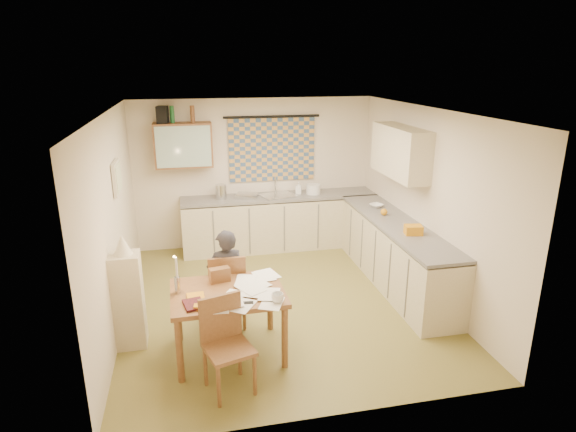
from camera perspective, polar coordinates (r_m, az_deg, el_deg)
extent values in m
cube|color=brown|center=(6.54, -0.86, -10.10)|extent=(4.00, 4.50, 0.02)
cube|color=white|center=(5.81, -0.97, 12.45)|extent=(4.00, 4.50, 0.02)
cube|color=beige|center=(8.22, -3.99, 5.07)|extent=(4.00, 0.02, 2.50)
cube|color=beige|center=(4.02, 5.44, -8.88)|extent=(4.00, 0.02, 2.50)
cube|color=beige|center=(6.02, -20.02, -0.72)|extent=(0.02, 4.50, 2.50)
cube|color=beige|center=(6.73, 16.14, 1.54)|extent=(0.02, 4.50, 2.50)
cube|color=#385378|center=(8.14, -1.90, 7.86)|extent=(1.45, 0.03, 1.05)
cylinder|color=black|center=(8.05, -1.91, 11.70)|extent=(1.60, 0.04, 0.04)
cube|color=brown|center=(7.86, -12.29, 8.22)|extent=(0.90, 0.34, 0.70)
cube|color=#99B2A5|center=(7.69, -12.29, 8.01)|extent=(0.84, 0.02, 0.64)
cube|color=#C1B28B|center=(6.99, 13.15, 7.43)|extent=(0.34, 1.30, 0.70)
cube|color=beige|center=(6.28, -19.64, 4.33)|extent=(0.04, 0.50, 0.40)
cube|color=white|center=(6.28, -19.42, 4.35)|extent=(0.01, 0.42, 0.32)
cube|color=#C1B28B|center=(8.20, -0.86, -0.86)|extent=(3.30, 0.60, 0.86)
cube|color=#5B5856|center=(8.07, -0.87, 2.31)|extent=(3.30, 0.62, 0.04)
cube|color=#C1B28B|center=(7.04, 12.52, -4.52)|extent=(0.60, 2.95, 0.86)
cube|color=#5B5856|center=(6.88, 12.77, -0.90)|extent=(0.62, 2.95, 0.04)
cube|color=white|center=(6.20, 16.45, -8.11)|extent=(0.56, 0.56, 0.84)
cube|color=black|center=(6.03, 16.81, -4.38)|extent=(0.53, 0.53, 0.03)
cube|color=silver|center=(8.06, -1.18, 2.16)|extent=(0.66, 0.59, 0.10)
cylinder|color=silver|center=(8.19, -1.51, 3.69)|extent=(0.03, 0.03, 0.28)
cube|color=silver|center=(7.97, -4.88, 2.42)|extent=(0.43, 0.39, 0.06)
cylinder|color=silver|center=(7.90, -7.94, 2.87)|extent=(0.18, 0.18, 0.24)
cylinder|color=white|center=(8.16, 3.02, 3.20)|extent=(0.27, 0.27, 0.16)
imported|color=white|center=(8.15, 1.28, 3.35)|extent=(0.16, 0.16, 0.20)
imported|color=white|center=(7.52, 10.43, 1.22)|extent=(0.33, 0.33, 0.05)
cube|color=orange|center=(6.43, 14.65, -1.60)|extent=(0.25, 0.20, 0.12)
sphere|color=orange|center=(7.14, 11.31, 0.47)|extent=(0.10, 0.10, 0.10)
cube|color=black|center=(7.80, -14.65, 11.55)|extent=(0.19, 0.22, 0.26)
cylinder|color=#195926|center=(7.80, -13.58, 11.62)|extent=(0.07, 0.07, 0.26)
cylinder|color=brown|center=(7.80, -11.26, 11.77)|extent=(0.08, 0.08, 0.26)
cube|color=brown|center=(5.18, -7.17, -9.05)|extent=(1.20, 0.92, 0.05)
cube|color=brown|center=(5.86, -7.24, -8.63)|extent=(0.44, 0.44, 0.04)
cube|color=brown|center=(5.57, -7.21, -7.16)|extent=(0.43, 0.05, 0.47)
cube|color=brown|center=(4.76, -7.03, -15.42)|extent=(0.53, 0.53, 0.04)
cube|color=brown|center=(4.78, -8.02, -11.76)|extent=(0.42, 0.16, 0.46)
imported|color=black|center=(5.71, -7.31, -7.56)|extent=(0.55, 0.44, 1.24)
cube|color=#C1B28B|center=(5.65, -18.38, -9.48)|extent=(0.32, 0.30, 1.10)
cone|color=beige|center=(5.39, -19.05, -3.23)|extent=(0.20, 0.20, 0.22)
cube|color=brown|center=(5.35, -8.10, -6.91)|extent=(0.24, 0.14, 0.16)
imported|color=white|center=(4.88, -1.24, -9.66)|extent=(0.19, 0.19, 0.10)
imported|color=maroon|center=(4.91, -12.20, -10.40)|extent=(0.29, 0.32, 0.02)
imported|color=orange|center=(5.05, -11.88, -9.62)|extent=(0.20, 0.26, 0.02)
cube|color=orange|center=(4.85, -10.38, -10.55)|extent=(0.13, 0.10, 0.04)
cube|color=black|center=(4.89, -4.90, -10.23)|extent=(0.13, 0.06, 0.02)
cylinder|color=silver|center=(5.18, -12.96, -7.97)|extent=(0.07, 0.07, 0.18)
cylinder|color=white|center=(5.09, -13.08, -5.94)|extent=(0.03, 0.03, 0.22)
sphere|color=#FFCC66|center=(5.04, -13.38, -4.72)|extent=(0.02, 0.02, 0.02)
cube|color=white|center=(5.33, -4.05, -7.78)|extent=(0.31, 0.36, 0.00)
cube|color=white|center=(4.92, -6.86, -10.19)|extent=(0.24, 0.32, 0.00)
cube|color=white|center=(4.88, -1.94, -10.27)|extent=(0.31, 0.36, 0.00)
cube|color=white|center=(4.85, -5.48, -10.52)|extent=(0.34, 0.36, 0.00)
cube|color=white|center=(5.49, -2.44, -6.93)|extent=(0.29, 0.34, 0.00)
cube|color=white|center=(5.45, -2.89, -7.11)|extent=(0.25, 0.32, 0.00)
cube|color=white|center=(5.28, -3.76, -7.96)|extent=(0.33, 0.36, 0.00)
cube|color=white|center=(5.02, -6.52, -9.43)|extent=(0.33, 0.36, 0.00)
cube|color=white|center=(4.84, -8.28, -10.57)|extent=(0.24, 0.31, 0.00)
cube|color=white|center=(5.11, -4.22, -8.83)|extent=(0.31, 0.36, 0.00)
cube|color=white|center=(5.03, -2.24, -9.24)|extent=(0.28, 0.34, 0.00)
cube|color=white|center=(5.34, -5.04, -7.58)|extent=(0.29, 0.34, 0.00)
cube|color=white|center=(5.33, -5.07, -7.63)|extent=(0.27, 0.34, 0.00)
cube|color=white|center=(5.14, -4.41, -8.56)|extent=(0.33, 0.36, 0.00)
cube|color=white|center=(4.92, -6.66, -9.92)|extent=(0.22, 0.31, 0.00)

